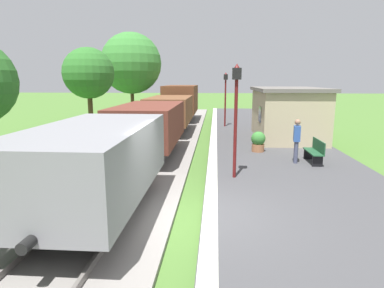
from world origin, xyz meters
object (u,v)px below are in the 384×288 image
Objects in this scene: bench_near_hut at (315,151)px; tree_trackside_far at (88,74)px; lamp_post_far at (225,89)px; lamp_post_near at (236,100)px; tree_field_left at (131,63)px; person_waiting at (297,139)px; potted_planter at (258,141)px; station_hut at (287,113)px; bench_down_platform at (273,121)px; freight_train at (163,116)px.

tree_trackside_far is at bearing 152.11° from bench_near_hut.
tree_trackside_far reaches higher than bench_near_hut.
lamp_post_far is (-3.24, 10.06, 2.08)m from bench_near_hut.
lamp_post_near is (-3.24, -2.18, 2.08)m from bench_near_hut.
lamp_post_near is at bearing -64.76° from tree_field_left.
person_waiting is 2.36m from potted_planter.
tree_trackside_far is 0.74× the size of tree_field_left.
potted_planter is 4.78m from lamp_post_near.
station_hut is at bearing -54.18° from lamp_post_far.
station_hut is at bearing -1.91° from tree_trackside_far.
tree_trackside_far is (-9.24, 4.00, 3.07)m from potted_planter.
station_hut is 3.87× the size of bench_down_platform.
freight_train is 6.81m from station_hut.
tree_field_left reaches higher than lamp_post_near.
bench_down_platform is 0.41× the size of lamp_post_near.
potted_planter is 8.50m from lamp_post_far.
tree_field_left is (-8.69, 11.60, 4.00)m from potted_planter.
lamp_post_near is 17.46m from tree_field_left.
station_hut is 3.39× the size of person_waiting.
station_hut is 8.47m from lamp_post_near.
lamp_post_far is (-1.29, 8.14, 2.08)m from potted_planter.
tree_field_left reaches higher than bench_near_hut.
lamp_post_near is 12.25m from lamp_post_far.
tree_field_left reaches higher than bench_down_platform.
lamp_post_far is at bearing -25.03° from tree_field_left.
person_waiting is at bearing -94.41° from bench_down_platform.
lamp_post_far is at bearing 172.58° from bench_down_platform.
tree_trackside_far reaches higher than person_waiting.
person_waiting is 12.32m from tree_trackside_far.
tree_trackside_far is at bearing -152.52° from lamp_post_far.
freight_train is 5.88m from potted_planter.
tree_field_left is (-7.40, 3.46, 1.92)m from lamp_post_far.
freight_train is 4.93× the size of tree_trackside_far.
person_waiting is 0.46× the size of lamp_post_near.
station_hut is at bearing 2.94° from freight_train.
station_hut is 0.81× the size of tree_field_left.
potted_planter is 10.53m from tree_trackside_far.
potted_planter is (-1.21, 1.97, -0.46)m from person_waiting.
bench_down_platform is at bearing 18.36° from tree_trackside_far.
bench_near_hut is at bearing -51.79° from tree_field_left.
bench_down_platform is at bearing -85.29° from person_waiting.
station_hut is 6.33× the size of potted_planter.
bench_down_platform is 0.88× the size of person_waiting.
lamp_post_far is 0.70× the size of tree_trackside_far.
lamp_post_far reaches higher than bench_down_platform.
freight_train is 15.20× the size of person_waiting.
freight_train reaches higher than potted_planter.
lamp_post_near is at bearing -45.54° from tree_trackside_far.
freight_train is 6.16m from lamp_post_far.
tree_field_left reaches higher than potted_planter.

